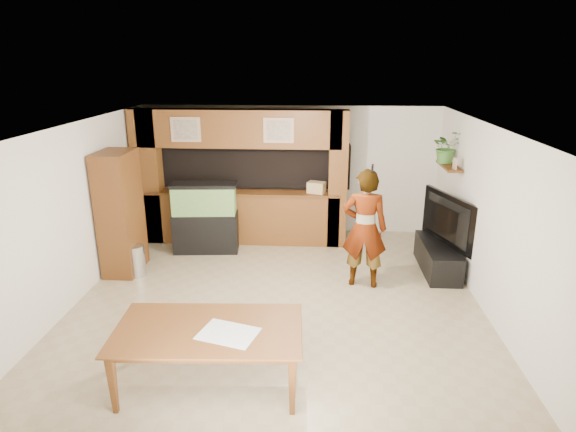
# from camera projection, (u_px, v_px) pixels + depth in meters

# --- Properties ---
(floor) EXTENTS (6.50, 6.50, 0.00)m
(floor) POSITION_uv_depth(u_px,v_px,m) (277.00, 302.00, 7.21)
(floor) COLOR tan
(floor) RESTS_ON ground
(ceiling) EXTENTS (6.50, 6.50, 0.00)m
(ceiling) POSITION_uv_depth(u_px,v_px,m) (276.00, 128.00, 6.40)
(ceiling) COLOR white
(ceiling) RESTS_ON wall_back
(wall_back) EXTENTS (6.00, 0.00, 6.00)m
(wall_back) POSITION_uv_depth(u_px,v_px,m) (290.00, 170.00, 9.89)
(wall_back) COLOR silver
(wall_back) RESTS_ON floor
(wall_left) EXTENTS (0.00, 6.50, 6.50)m
(wall_left) POSITION_uv_depth(u_px,v_px,m) (71.00, 216.00, 6.98)
(wall_left) COLOR silver
(wall_left) RESTS_ON floor
(wall_right) EXTENTS (0.00, 6.50, 6.50)m
(wall_right) POSITION_uv_depth(u_px,v_px,m) (493.00, 225.00, 6.63)
(wall_right) COLOR silver
(wall_right) RESTS_ON floor
(partition) EXTENTS (4.20, 0.99, 2.60)m
(partition) POSITION_uv_depth(u_px,v_px,m) (240.00, 176.00, 9.36)
(partition) COLOR brown
(partition) RESTS_ON floor
(wall_clock) EXTENTS (0.05, 0.25, 0.25)m
(wall_clock) POSITION_uv_depth(u_px,v_px,m) (98.00, 162.00, 7.74)
(wall_clock) COLOR black
(wall_clock) RESTS_ON wall_left
(wall_shelf) EXTENTS (0.25, 0.90, 0.04)m
(wall_shelf) POSITION_uv_depth(u_px,v_px,m) (449.00, 166.00, 8.36)
(wall_shelf) COLOR brown
(wall_shelf) RESTS_ON wall_right
(pantry_cabinet) EXTENTS (0.52, 0.84, 2.07)m
(pantry_cabinet) POSITION_uv_depth(u_px,v_px,m) (120.00, 213.00, 8.00)
(pantry_cabinet) COLOR brown
(pantry_cabinet) RESTS_ON floor
(trash_can) EXTENTS (0.29, 0.29, 0.53)m
(trash_can) POSITION_uv_depth(u_px,v_px,m) (136.00, 261.00, 8.03)
(trash_can) COLOR #B2B2B7
(trash_can) RESTS_ON floor
(aquarium) EXTENTS (1.19, 0.45, 1.32)m
(aquarium) POSITION_uv_depth(u_px,v_px,m) (205.00, 219.00, 8.95)
(aquarium) COLOR black
(aquarium) RESTS_ON floor
(tv_stand) EXTENTS (0.52, 1.43, 0.48)m
(tv_stand) POSITION_uv_depth(u_px,v_px,m) (437.00, 257.00, 8.24)
(tv_stand) COLOR black
(tv_stand) RESTS_ON floor
(television) EXTENTS (0.67, 1.46, 0.85)m
(television) POSITION_uv_depth(u_px,v_px,m) (441.00, 221.00, 8.04)
(television) COLOR black
(television) RESTS_ON tv_stand
(photo_frame) EXTENTS (0.04, 0.14, 0.19)m
(photo_frame) POSITION_uv_depth(u_px,v_px,m) (455.00, 164.00, 8.01)
(photo_frame) COLOR tan
(photo_frame) RESTS_ON wall_shelf
(potted_plant) EXTENTS (0.65, 0.61, 0.58)m
(potted_plant) POSITION_uv_depth(u_px,v_px,m) (447.00, 147.00, 8.43)
(potted_plant) COLOR #3D722D
(potted_plant) RESTS_ON wall_shelf
(person) EXTENTS (0.74, 0.53, 1.91)m
(person) POSITION_uv_depth(u_px,v_px,m) (365.00, 229.00, 7.50)
(person) COLOR #9D7F56
(person) RESTS_ON floor
(microphone) EXTENTS (0.03, 0.09, 0.15)m
(microphone) POSITION_uv_depth(u_px,v_px,m) (372.00, 169.00, 7.04)
(microphone) COLOR black
(microphone) RESTS_ON person
(dining_table) EXTENTS (2.08, 1.23, 0.71)m
(dining_table) POSITION_uv_depth(u_px,v_px,m) (209.00, 359.00, 5.26)
(dining_table) COLOR brown
(dining_table) RESTS_ON floor
(newspaper_a) EXTENTS (0.70, 0.59, 0.01)m
(newspaper_a) POSITION_uv_depth(u_px,v_px,m) (228.00, 333.00, 5.08)
(newspaper_a) COLOR silver
(newspaper_a) RESTS_ON dining_table
(counter_box) EXTENTS (0.37, 0.31, 0.21)m
(counter_box) POSITION_uv_depth(u_px,v_px,m) (316.00, 187.00, 9.14)
(counter_box) COLOR tan
(counter_box) RESTS_ON partition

